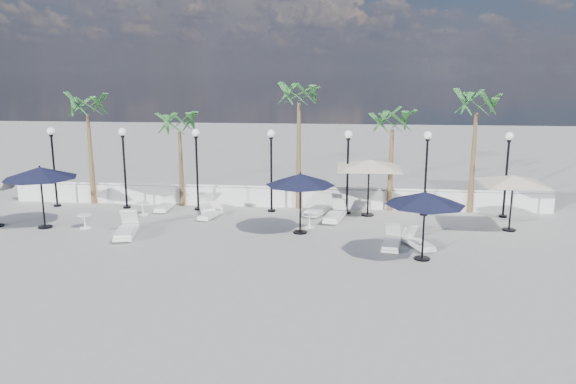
# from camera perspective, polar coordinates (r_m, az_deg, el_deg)

# --- Properties ---
(ground) EXTENTS (100.00, 100.00, 0.00)m
(ground) POSITION_cam_1_polar(r_m,az_deg,el_deg) (20.12, -4.04, -6.55)
(ground) COLOR #989894
(ground) RESTS_ON ground
(balustrade) EXTENTS (26.00, 0.30, 1.01)m
(balustrade) POSITION_cam_1_polar(r_m,az_deg,el_deg) (27.14, -1.42, -0.51)
(balustrade) COLOR white
(balustrade) RESTS_ON ground
(lamppost_0) EXTENTS (0.36, 0.36, 3.84)m
(lamppost_0) POSITION_cam_1_polar(r_m,az_deg,el_deg) (29.04, -22.77, 3.44)
(lamppost_0) COLOR black
(lamppost_0) RESTS_ON ground
(lamppost_1) EXTENTS (0.36, 0.36, 3.84)m
(lamppost_1) POSITION_cam_1_polar(r_m,az_deg,el_deg) (27.56, -16.34, 3.47)
(lamppost_1) COLOR black
(lamppost_1) RESTS_ON ground
(lamppost_2) EXTENTS (0.36, 0.36, 3.84)m
(lamppost_2) POSITION_cam_1_polar(r_m,az_deg,el_deg) (26.45, -9.27, 3.46)
(lamppost_2) COLOR black
(lamppost_2) RESTS_ON ground
(lamppost_3) EXTENTS (0.36, 0.36, 3.84)m
(lamppost_3) POSITION_cam_1_polar(r_m,az_deg,el_deg) (25.78, -1.71, 3.38)
(lamppost_3) COLOR black
(lamppost_3) RESTS_ON ground
(lamppost_4) EXTENTS (0.36, 0.36, 3.84)m
(lamppost_4) POSITION_cam_1_polar(r_m,az_deg,el_deg) (25.57, 6.10, 3.25)
(lamppost_4) COLOR black
(lamppost_4) RESTS_ON ground
(lamppost_5) EXTENTS (0.36, 0.36, 3.84)m
(lamppost_5) POSITION_cam_1_polar(r_m,az_deg,el_deg) (25.85, 13.89, 3.05)
(lamppost_5) COLOR black
(lamppost_5) RESTS_ON ground
(lamppost_6) EXTENTS (0.36, 0.36, 3.84)m
(lamppost_6) POSITION_cam_1_polar(r_m,az_deg,el_deg) (26.58, 21.38, 2.81)
(lamppost_6) COLOR black
(lamppost_6) RESTS_ON ground
(palm_0) EXTENTS (2.60, 2.60, 5.50)m
(palm_0) POSITION_cam_1_polar(r_m,az_deg,el_deg) (28.87, -19.71, 7.72)
(palm_0) COLOR brown
(palm_0) RESTS_ON ground
(palm_1) EXTENTS (2.60, 2.60, 4.70)m
(palm_1) POSITION_cam_1_polar(r_m,az_deg,el_deg) (27.33, -10.97, 6.35)
(palm_1) COLOR brown
(palm_1) RESTS_ON ground
(palm_2) EXTENTS (2.60, 2.60, 6.10)m
(palm_2) POSITION_cam_1_polar(r_m,az_deg,el_deg) (26.18, 1.11, 9.30)
(palm_2) COLOR brown
(palm_2) RESTS_ON ground
(palm_3) EXTENTS (2.60, 2.60, 4.90)m
(palm_3) POSITION_cam_1_polar(r_m,az_deg,el_deg) (26.28, 10.55, 6.56)
(palm_3) COLOR brown
(palm_3) RESTS_ON ground
(palm_4) EXTENTS (2.60, 2.60, 5.70)m
(palm_4) POSITION_cam_1_polar(r_m,az_deg,el_deg) (26.78, 18.60, 7.91)
(palm_4) COLOR brown
(palm_4) RESTS_ON ground
(lounger_0) EXTENTS (0.59, 1.74, 0.65)m
(lounger_0) POSITION_cam_1_polar(r_m,az_deg,el_deg) (27.06, -12.40, -1.39)
(lounger_0) COLOR white
(lounger_0) RESTS_ON ground
(lounger_1) EXTENTS (0.88, 1.69, 0.60)m
(lounger_1) POSITION_cam_1_polar(r_m,az_deg,el_deg) (25.29, -7.86, -2.20)
(lounger_1) COLOR white
(lounger_1) RESTS_ON ground
(lounger_2) EXTENTS (1.14, 2.27, 0.82)m
(lounger_2) POSITION_cam_1_polar(r_m,az_deg,el_deg) (23.21, -16.09, -3.72)
(lounger_2) COLOR white
(lounger_2) RESTS_ON ground
(lounger_3) EXTENTS (1.44, 2.21, 0.79)m
(lounger_3) POSITION_cam_1_polar(r_m,az_deg,el_deg) (25.76, 3.24, -1.69)
(lounger_3) COLOR white
(lounger_3) RESTS_ON ground
(lounger_4) EXTENTS (1.21, 2.06, 0.74)m
(lounger_4) POSITION_cam_1_polar(r_m,az_deg,el_deg) (26.50, -8.25, -1.44)
(lounger_4) COLOR white
(lounger_4) RESTS_ON ground
(lounger_5) EXTENTS (0.88, 1.95, 0.70)m
(lounger_5) POSITION_cam_1_polar(r_m,az_deg,el_deg) (21.27, 10.47, -5.01)
(lounger_5) COLOR white
(lounger_5) RESTS_ON ground
(lounger_6) EXTENTS (1.07, 2.13, 0.76)m
(lounger_6) POSITION_cam_1_polar(r_m,az_deg,el_deg) (24.74, 4.78, -2.33)
(lounger_6) COLOR white
(lounger_6) RESTS_ON ground
(lounger_7) EXTENTS (1.13, 1.74, 0.62)m
(lounger_7) POSITION_cam_1_polar(r_m,az_deg,el_deg) (21.48, 13.08, -5.03)
(lounger_7) COLOR white
(lounger_7) RESTS_ON ground
(side_table_0) EXTENTS (0.59, 0.59, 0.57)m
(side_table_0) POSITION_cam_1_polar(r_m,az_deg,el_deg) (26.44, -14.51, -1.53)
(side_table_0) COLOR white
(side_table_0) RESTS_ON ground
(side_table_1) EXTENTS (0.60, 0.60, 0.58)m
(side_table_1) POSITION_cam_1_polar(r_m,az_deg,el_deg) (24.98, -19.94, -2.68)
(side_table_1) COLOR white
(side_table_1) RESTS_ON ground
(side_table_2) EXTENTS (0.58, 0.58, 0.56)m
(side_table_2) POSITION_cam_1_polar(r_m,az_deg,el_deg) (23.56, 2.23, -2.83)
(side_table_2) COLOR white
(side_table_2) RESTS_ON ground
(parasol_navy_left) EXTENTS (3.00, 3.00, 2.65)m
(parasol_navy_left) POSITION_cam_1_polar(r_m,az_deg,el_deg) (25.25, -23.89, 1.78)
(parasol_navy_left) COLOR black
(parasol_navy_left) RESTS_ON ground
(parasol_navy_mid) EXTENTS (2.80, 2.80, 2.51)m
(parasol_navy_mid) POSITION_cam_1_polar(r_m,az_deg,el_deg) (22.34, 1.26, 1.26)
(parasol_navy_mid) COLOR black
(parasol_navy_mid) RESTS_ON ground
(parasol_navy_right) EXTENTS (2.77, 2.77, 2.48)m
(parasol_navy_right) POSITION_cam_1_polar(r_m,az_deg,el_deg) (19.73, 13.76, -0.68)
(parasol_navy_right) COLOR black
(parasol_navy_right) RESTS_ON ground
(parasol_cream_sq_a) EXTENTS (5.64, 5.64, 2.77)m
(parasol_cream_sq_a) POSITION_cam_1_polar(r_m,az_deg,el_deg) (25.29, 8.25, 3.25)
(parasol_cream_sq_a) COLOR black
(parasol_cream_sq_a) RESTS_ON ground
(parasol_cream_sq_b) EXTENTS (4.98, 4.98, 2.49)m
(parasol_cream_sq_b) POSITION_cam_1_polar(r_m,az_deg,el_deg) (24.44, 21.94, 1.55)
(parasol_cream_sq_b) COLOR black
(parasol_cream_sq_b) RESTS_ON ground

